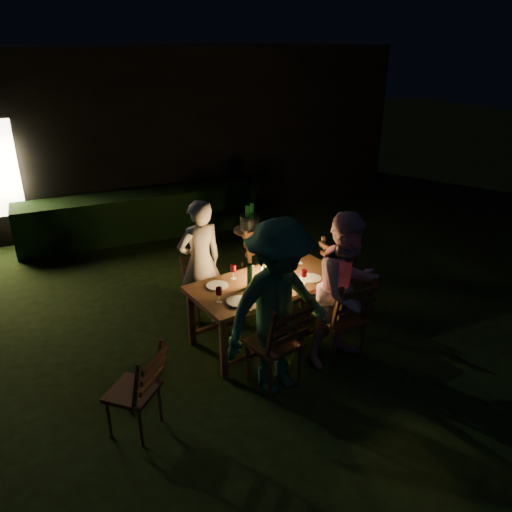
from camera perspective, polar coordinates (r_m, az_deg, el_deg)
name	(u,v)px	position (r m, az deg, el deg)	size (l,w,h in m)	color
garden_envelope	(135,127)	(11.37, -13.69, 14.16)	(40.00, 40.00, 3.20)	black
dining_table	(268,287)	(5.80, 1.39, -3.57)	(1.93, 1.20, 0.75)	#4A2B18
chair_near_left	(275,357)	(5.22, 2.19, -11.50)	(0.59, 0.62, 1.08)	#4A2B18
chair_near_right	(340,331)	(5.71, 9.59, -8.49)	(0.51, 0.55, 1.07)	#4A2B18
chair_far_left	(204,302)	(6.37, -5.98, -5.20)	(0.46, 0.49, 0.89)	#4A2B18
chair_far_right	(268,279)	(6.81, 1.42, -2.66)	(0.58, 0.60, 1.03)	#4A2B18
chair_end	(344,288)	(6.67, 10.04, -3.59)	(0.52, 0.49, 1.04)	#4A2B18
chair_spare	(136,405)	(4.84, -13.56, -16.19)	(0.61, 0.61, 0.94)	#4A2B18
person_house_side	(200,262)	(6.17, -6.41, -0.71)	(0.58, 0.38, 1.60)	beige
person_opp_right	(347,290)	(5.41, 10.34, -3.84)	(0.84, 0.66, 1.73)	pink
person_opp_left	(279,309)	(4.87, 2.62, -6.03)	(1.19, 0.68, 1.84)	#2F5F47
lantern	(269,266)	(5.76, 1.53, -1.20)	(0.16, 0.16, 0.35)	white
plate_far_left	(217,286)	(5.67, -4.45, -3.39)	(0.25, 0.25, 0.01)	white
plate_near_left	(238,301)	(5.33, -2.11, -5.19)	(0.25, 0.25, 0.01)	white
plate_far_right	(288,265)	(6.16, 3.65, -1.04)	(0.25, 0.25, 0.01)	white
plate_near_right	(311,278)	(5.86, 6.25, -2.54)	(0.25, 0.25, 0.01)	white
wineglass_a	(233,272)	(5.79, -2.62, -1.84)	(0.06, 0.06, 0.18)	#59070F
wineglass_b	(219,295)	(5.29, -4.26, -4.47)	(0.06, 0.06, 0.18)	#59070F
wineglass_c	(304,277)	(5.69, 5.50, -2.41)	(0.06, 0.06, 0.18)	#59070F
wineglass_d	(301,257)	(6.20, 5.15, -0.13)	(0.06, 0.06, 0.18)	#59070F
wineglass_e	(276,287)	(5.46, 2.35, -3.52)	(0.06, 0.06, 0.18)	silver
bottle_table	(250,276)	(5.58, -0.69, -2.26)	(0.07, 0.07, 0.28)	#0F471E
napkin_left	(274,295)	(5.45, 2.04, -4.50)	(0.18, 0.14, 0.01)	red
napkin_right	(322,279)	(5.86, 7.50, -2.59)	(0.18, 0.14, 0.01)	red
phone	(236,306)	(5.24, -2.30, -5.78)	(0.14, 0.07, 0.01)	black
side_table	(250,234)	(7.62, -0.72, 2.54)	(0.49, 0.49, 0.66)	brown
ice_bucket	(250,222)	(7.55, -0.72, 3.87)	(0.30, 0.30, 0.22)	#A5A8AD
bottle_bucket_a	(248,220)	(7.48, -0.96, 4.08)	(0.07, 0.07, 0.32)	#0F471E
bottle_bucket_b	(252,218)	(7.59, -0.50, 4.37)	(0.07, 0.07, 0.32)	#0F471E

